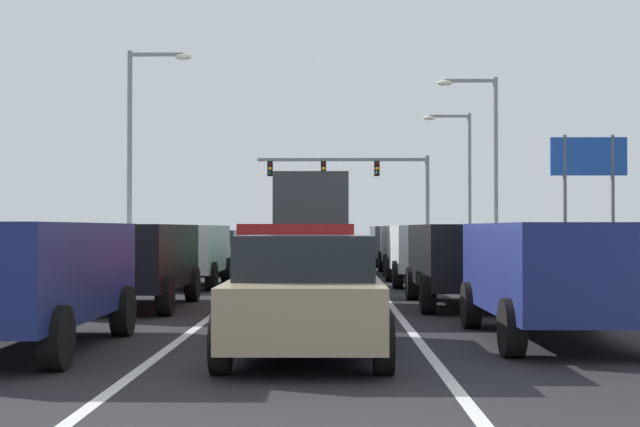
{
  "coord_description": "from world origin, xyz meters",
  "views": [
    {
      "loc": [
        0.45,
        -6.0,
        1.6
      ],
      "look_at": [
        -0.02,
        35.97,
        2.24
      ],
      "focal_mm": 52.96,
      "sensor_mm": 36.0,
      "label": 1
    }
  ],
  "objects": [
    {
      "name": "suv_red_center_lane_second",
      "position": [
        -0.13,
        12.04,
        1.02
      ],
      "size": [
        2.16,
        4.9,
        1.67
      ],
      "color": "maroon",
      "rests_on": "ground"
    },
    {
      "name": "ground_plane",
      "position": [
        0.0,
        21.56,
        0.0
      ],
      "size": [
        140.15,
        140.15,
        0.0
      ],
      "primitive_type": "plane",
      "color": "black"
    },
    {
      "name": "suv_green_center_lane_third",
      "position": [
        -0.24,
        18.19,
        1.02
      ],
      "size": [
        2.16,
        4.9,
        1.67
      ],
      "color": "#1E5633",
      "rests_on": "ground"
    },
    {
      "name": "suv_silver_right_lane_third",
      "position": [
        3.17,
        20.57,
        1.02
      ],
      "size": [
        2.16,
        4.9,
        1.67
      ],
      "color": "#B7BABF",
      "rests_on": "ground"
    },
    {
      "name": "suv_navy_right_lane_nearest",
      "position": [
        3.65,
        7.38,
        1.02
      ],
      "size": [
        2.16,
        4.9,
        1.67
      ],
      "color": "navy",
      "rests_on": "ground"
    },
    {
      "name": "traffic_light_gantry",
      "position": [
        2.77,
        53.89,
        4.74
      ],
      "size": [
        10.94,
        0.47,
        6.2
      ],
      "color": "slate",
      "rests_on": "ground"
    },
    {
      "name": "box_truck_center_lane_fourth",
      "position": [
        -0.16,
        26.47,
        1.9
      ],
      "size": [
        2.53,
        7.2,
        3.36
      ],
      "color": "slate",
      "rests_on": "ground"
    },
    {
      "name": "suv_navy_left_lane_nearest",
      "position": [
        -3.58,
        6.24,
        1.02
      ],
      "size": [
        2.16,
        4.9,
        1.67
      ],
      "color": "navy",
      "rests_on": "ground"
    },
    {
      "name": "suv_black_right_lane_second",
      "position": [
        3.22,
        13.29,
        1.02
      ],
      "size": [
        2.16,
        4.9,
        1.67
      ],
      "color": "black",
      "rests_on": "ground"
    },
    {
      "name": "snow_bank_right_shoulder",
      "position": [
        7.0,
        26.95,
        0.34
      ],
      "size": [
        1.3,
        59.3,
        0.67
      ],
      "primitive_type": "cube",
      "color": "white",
      "rests_on": "ground"
    },
    {
      "name": "suv_white_right_lane_fourth",
      "position": [
        3.27,
        26.69,
        1.02
      ],
      "size": [
        2.16,
        4.9,
        1.67
      ],
      "color": "silver",
      "rests_on": "ground"
    },
    {
      "name": "sedan_charcoal_left_lane_fifth",
      "position": [
        -3.27,
        32.56,
        0.76
      ],
      "size": [
        2.0,
        4.5,
        1.51
      ],
      "color": "#38383D",
      "rests_on": "ground"
    },
    {
      "name": "suv_silver_left_lane_third",
      "position": [
        -3.53,
        19.63,
        1.02
      ],
      "size": [
        2.16,
        4.9,
        1.67
      ],
      "color": "#B7BABF",
      "rests_on": "ground"
    },
    {
      "name": "sedan_tan_center_lane_nearest",
      "position": [
        0.14,
        5.83,
        0.76
      ],
      "size": [
        2.0,
        4.5,
        1.51
      ],
      "color": "#937F60",
      "rests_on": "ground"
    },
    {
      "name": "suv_black_left_lane_second",
      "position": [
        -3.52,
        12.83,
        1.02
      ],
      "size": [
        2.16,
        4.9,
        1.67
      ],
      "color": "black",
      "rests_on": "ground"
    },
    {
      "name": "snow_bank_left_shoulder",
      "position": [
        -7.0,
        26.95,
        0.28
      ],
      "size": [
        2.2,
        59.3,
        0.55
      ],
      "primitive_type": "cube",
      "color": "white",
      "rests_on": "ground"
    },
    {
      "name": "street_lamp_left_mid",
      "position": [
        -7.46,
        32.5,
        5.26
      ],
      "size": [
        2.66,
        0.36,
        8.88
      ],
      "color": "gray",
      "rests_on": "ground"
    },
    {
      "name": "street_lamp_right_mid",
      "position": [
        7.27,
        35.04,
        4.89
      ],
      "size": [
        2.66,
        0.36,
        8.17
      ],
      "color": "gray",
      "rests_on": "ground"
    },
    {
      "name": "lane_stripe_between_right_lane_and_center_lane",
      "position": [
        1.7,
        26.95,
        0.0
      ],
      "size": [
        0.14,
        59.3,
        0.01
      ],
      "primitive_type": "cube",
      "color": "silver",
      "rests_on": "ground"
    },
    {
      "name": "suv_charcoal_right_lane_fifth",
      "position": [
        3.18,
        33.43,
        1.02
      ],
      "size": [
        2.16,
        4.9,
        1.67
      ],
      "color": "#38383D",
      "rests_on": "ground"
    },
    {
      "name": "roadside_sign_right",
      "position": [
        11.26,
        33.54,
        4.02
      ],
      "size": [
        3.2,
        0.16,
        5.5
      ],
      "color": "#59595B",
      "rests_on": "ground"
    },
    {
      "name": "sedan_white_left_lane_fourth",
      "position": [
        -3.61,
        26.71,
        0.76
      ],
      "size": [
        2.0,
        4.5,
        1.51
      ],
      "color": "silver",
      "rests_on": "ground"
    },
    {
      "name": "lane_stripe_between_center_lane_and_left_lane",
      "position": [
        -1.7,
        26.95,
        0.0
      ],
      "size": [
        0.14,
        59.3,
        0.01
      ],
      "primitive_type": "cube",
      "color": "silver",
      "rests_on": "ground"
    },
    {
      "name": "street_lamp_right_far",
      "position": [
        7.71,
        45.82,
        4.75
      ],
      "size": [
        2.66,
        0.36,
        7.9
      ],
      "color": "gray",
      "rests_on": "ground"
    },
    {
      "name": "sedan_maroon_center_lane_fifth",
      "position": [
        -0.08,
        35.01,
        0.76
      ],
      "size": [
        2.0,
        4.5,
        1.51
      ],
      "color": "maroon",
      "rests_on": "ground"
    }
  ]
}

